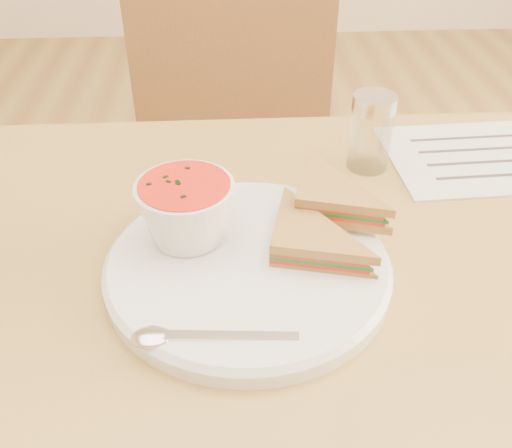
{
  "coord_description": "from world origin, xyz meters",
  "views": [
    {
      "loc": [
        -0.13,
        -0.47,
        1.16
      ],
      "look_at": [
        -0.11,
        0.01,
        0.8
      ],
      "focal_mm": 40.0,
      "sensor_mm": 36.0,
      "label": 1
    }
  ],
  "objects_px": {
    "chair_far": "(228,203)",
    "soup_bowl": "(187,214)",
    "condiment_shaker": "(371,132)",
    "plate": "(248,267)"
  },
  "relations": [
    {
      "from": "soup_bowl",
      "to": "condiment_shaker",
      "type": "height_order",
      "value": "condiment_shaker"
    },
    {
      "from": "plate",
      "to": "soup_bowl",
      "type": "relative_size",
      "value": 2.87
    },
    {
      "from": "condiment_shaker",
      "to": "plate",
      "type": "bearing_deg",
      "value": -129.53
    },
    {
      "from": "chair_far",
      "to": "soup_bowl",
      "type": "xyz_separation_m",
      "value": [
        -0.04,
        -0.48,
        0.32
      ]
    },
    {
      "from": "plate",
      "to": "condiment_shaker",
      "type": "height_order",
      "value": "condiment_shaker"
    },
    {
      "from": "plate",
      "to": "soup_bowl",
      "type": "xyz_separation_m",
      "value": [
        -0.06,
        0.04,
        0.04
      ]
    },
    {
      "from": "chair_far",
      "to": "condiment_shaker",
      "type": "bearing_deg",
      "value": 126.92
    },
    {
      "from": "chair_far",
      "to": "soup_bowl",
      "type": "bearing_deg",
      "value": 89.72
    },
    {
      "from": "chair_far",
      "to": "condiment_shaker",
      "type": "xyz_separation_m",
      "value": [
        0.19,
        -0.31,
        0.32
      ]
    },
    {
      "from": "chair_far",
      "to": "plate",
      "type": "height_order",
      "value": "chair_far"
    }
  ]
}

